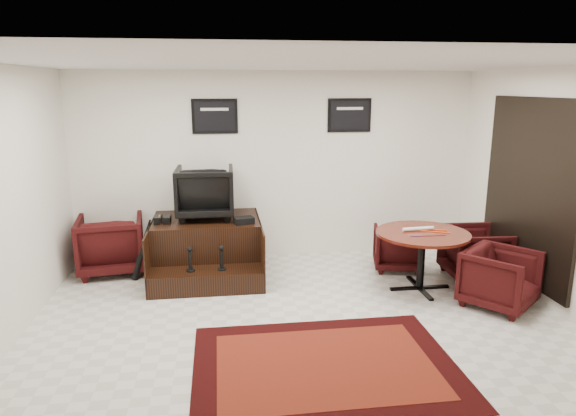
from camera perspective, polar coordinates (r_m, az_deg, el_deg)
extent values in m
plane|color=silver|center=(5.80, 1.70, -13.03)|extent=(6.00, 6.00, 0.00)
cube|color=white|center=(7.75, -1.27, 4.68)|extent=(6.00, 0.02, 2.80)
cube|color=white|center=(3.00, 9.87, -10.02)|extent=(6.00, 0.02, 2.80)
cube|color=white|center=(6.52, 28.79, 1.32)|extent=(0.02, 5.00, 2.80)
cube|color=white|center=(5.19, 1.92, 15.84)|extent=(6.00, 5.00, 0.02)
cube|color=black|center=(7.08, 25.20, 1.73)|extent=(0.05, 1.90, 2.30)
cube|color=black|center=(7.08, 25.13, 1.72)|extent=(0.02, 1.72, 2.12)
cube|color=black|center=(7.08, 25.17, 1.73)|extent=(0.03, 0.05, 2.12)
cube|color=black|center=(7.61, -8.14, 10.06)|extent=(0.66, 0.03, 0.50)
cube|color=black|center=(7.59, -8.14, 10.05)|extent=(0.58, 0.01, 0.42)
cube|color=silver|center=(7.58, -8.17, 10.80)|extent=(0.40, 0.00, 0.04)
cube|color=black|center=(7.86, 6.84, 10.20)|extent=(0.66, 0.03, 0.50)
cube|color=black|center=(7.84, 6.87, 10.19)|extent=(0.58, 0.01, 0.42)
cube|color=silver|center=(7.83, 6.90, 10.92)|extent=(0.40, 0.00, 0.04)
cube|color=black|center=(5.09, 4.15, -17.05)|extent=(2.48, 1.86, 0.01)
cube|color=#601D0D|center=(5.09, 4.15, -16.99)|extent=(2.04, 1.42, 0.01)
cube|color=black|center=(7.40, -8.99, -4.02)|extent=(1.48, 1.10, 0.77)
cube|color=black|center=(6.75, -9.02, -7.96)|extent=(1.48, 0.44, 0.27)
cube|color=black|center=(7.24, -14.84, -4.69)|extent=(0.02, 1.53, 0.77)
cube|color=black|center=(7.20, -3.16, -4.35)|extent=(0.02, 1.53, 0.77)
cylinder|color=black|center=(6.71, -10.76, -6.83)|extent=(0.11, 0.11, 0.02)
cylinder|color=black|center=(6.67, -10.81, -5.79)|extent=(0.04, 0.04, 0.24)
sphere|color=black|center=(6.62, -10.87, -4.52)|extent=(0.07, 0.07, 0.07)
cylinder|color=black|center=(6.70, -7.37, -6.74)|extent=(0.11, 0.11, 0.02)
cylinder|color=black|center=(6.65, -7.40, -5.69)|extent=(0.04, 0.04, 0.24)
sphere|color=black|center=(6.61, -7.44, -4.42)|extent=(0.07, 0.07, 0.07)
imported|color=black|center=(7.25, -9.21, 2.04)|extent=(0.80, 0.75, 0.81)
cube|color=black|center=(7.20, -14.24, -1.20)|extent=(0.10, 0.26, 0.10)
cube|color=black|center=(7.18, -13.29, -1.17)|extent=(0.10, 0.26, 0.10)
cube|color=black|center=(6.95, -4.93, -1.38)|extent=(0.29, 0.24, 0.09)
imported|color=black|center=(7.65, -19.09, -3.52)|extent=(0.97, 0.92, 0.90)
cylinder|color=#400D09|center=(6.74, 14.75, -2.77)|extent=(1.18, 1.18, 0.04)
cylinder|color=black|center=(6.85, 14.57, -5.68)|extent=(0.09, 0.09, 0.69)
cube|color=black|center=(6.98, 14.39, -8.58)|extent=(0.79, 0.06, 0.03)
cube|color=black|center=(6.98, 14.39, -8.58)|extent=(0.06, 0.79, 0.03)
imported|color=black|center=(7.55, 12.10, -4.16)|extent=(0.78, 0.75, 0.68)
imported|color=black|center=(7.48, 20.09, -4.43)|extent=(0.75, 0.80, 0.78)
imported|color=black|center=(6.63, 22.54, -6.97)|extent=(1.03, 1.02, 0.77)
cylinder|color=silver|center=(6.78, 14.26, -2.26)|extent=(0.42, 0.08, 0.05)
cylinder|color=#FA490D|center=(6.78, 15.69, -2.53)|extent=(0.40, 0.22, 0.01)
cylinder|color=#FA490D|center=(6.86, 15.37, -2.31)|extent=(0.43, 0.16, 0.01)
cylinder|color=#4C1933|center=(6.51, 13.85, -3.08)|extent=(0.10, 0.01, 0.01)
cylinder|color=#4C1933|center=(6.53, 14.34, -3.05)|extent=(0.10, 0.01, 0.01)
cylinder|color=#4C1933|center=(6.56, 14.83, -3.03)|extent=(0.10, 0.01, 0.01)
cylinder|color=#4C1933|center=(6.58, 15.31, -3.00)|extent=(0.10, 0.01, 0.01)
cylinder|color=#4C1933|center=(6.60, 15.79, -2.97)|extent=(0.10, 0.01, 0.01)
cylinder|color=#4C1933|center=(6.63, 16.27, -2.94)|extent=(0.10, 0.01, 0.01)
cylinder|color=#4C1933|center=(6.65, 16.74, -2.92)|extent=(0.10, 0.01, 0.01)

